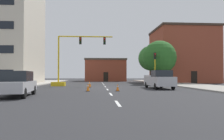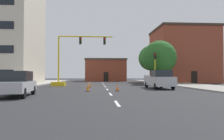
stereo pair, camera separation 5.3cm
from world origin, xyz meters
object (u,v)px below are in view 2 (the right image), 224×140
(traffic_signal_gantry, at_px, (66,70))
(sedan_silver_near_left, at_px, (16,84))
(tree_right_mid, at_px, (160,57))
(traffic_cone_roadside_b, at_px, (89,84))
(traffic_cone_roadside_c, at_px, (90,84))
(tree_right_far, at_px, (151,58))
(pickup_truck_silver, at_px, (159,80))
(traffic_cone_roadside_d, at_px, (88,87))
(traffic_cone_roadside_a, at_px, (117,88))
(traffic_light_pole_right, at_px, (155,61))

(traffic_signal_gantry, relative_size, sedan_silver_near_left, 1.77)
(tree_right_mid, height_order, traffic_cone_roadside_b, tree_right_mid)
(traffic_signal_gantry, bearing_deg, traffic_cone_roadside_c, -29.80)
(traffic_cone_roadside_b, bearing_deg, tree_right_mid, 37.85)
(sedan_silver_near_left, bearing_deg, traffic_cone_roadside_c, 69.93)
(tree_right_far, height_order, tree_right_mid, tree_right_far)
(tree_right_far, bearing_deg, tree_right_mid, -97.20)
(pickup_truck_silver, bearing_deg, traffic_cone_roadside_c, 149.69)
(sedan_silver_near_left, relative_size, traffic_cone_roadside_d, 6.07)
(traffic_cone_roadside_b, bearing_deg, traffic_cone_roadside_c, 89.78)
(traffic_cone_roadside_b, height_order, traffic_cone_roadside_d, traffic_cone_roadside_b)
(pickup_truck_silver, relative_size, traffic_cone_roadside_d, 7.12)
(traffic_cone_roadside_a, bearing_deg, traffic_cone_roadside_c, 109.22)
(sedan_silver_near_left, relative_size, traffic_cone_roadside_c, 7.74)
(traffic_signal_gantry, height_order, traffic_cone_roadside_a, traffic_signal_gantry)
(traffic_light_pole_right, bearing_deg, sedan_silver_near_left, -130.64)
(tree_right_mid, distance_m, pickup_truck_silver, 12.15)
(tree_right_mid, distance_m, traffic_cone_roadside_a, 17.29)
(traffic_cone_roadside_a, height_order, traffic_cone_roadside_b, traffic_cone_roadside_b)
(traffic_cone_roadside_d, bearing_deg, traffic_cone_roadside_c, 90.51)
(sedan_silver_near_left, height_order, traffic_cone_roadside_b, sedan_silver_near_left)
(traffic_signal_gantry, bearing_deg, traffic_light_pole_right, 8.72)
(traffic_cone_roadside_b, height_order, traffic_cone_roadside_c, traffic_cone_roadside_b)
(traffic_light_pole_right, bearing_deg, tree_right_far, 78.23)
(traffic_light_pole_right, height_order, traffic_cone_roadside_b, traffic_light_pole_right)
(tree_right_mid, xyz_separation_m, sedan_silver_near_left, (-15.62, -19.26, -3.48))
(traffic_cone_roadside_a, xyz_separation_m, traffic_cone_roadside_d, (-2.70, -0.06, 0.05))
(pickup_truck_silver, xyz_separation_m, traffic_cone_roadside_b, (-7.68, 2.59, -0.59))
(traffic_light_pole_right, bearing_deg, traffic_signal_gantry, -171.28)
(pickup_truck_silver, bearing_deg, tree_right_far, 78.00)
(traffic_signal_gantry, bearing_deg, traffic_cone_roadside_b, -48.99)
(traffic_light_pole_right, distance_m, sedan_silver_near_left, 21.81)
(traffic_cone_roadside_b, bearing_deg, traffic_light_pole_right, 31.14)
(pickup_truck_silver, bearing_deg, tree_right_mid, 73.25)
(traffic_light_pole_right, height_order, sedan_silver_near_left, traffic_light_pole_right)
(traffic_cone_roadside_b, relative_size, traffic_cone_roadside_c, 1.29)
(traffic_light_pole_right, xyz_separation_m, traffic_cone_roadside_b, (-9.51, -5.75, -3.15))
(traffic_cone_roadside_c, height_order, traffic_cone_roadside_d, traffic_cone_roadside_d)
(traffic_signal_gantry, bearing_deg, tree_right_far, 45.84)
(traffic_light_pole_right, xyz_separation_m, tree_right_mid, (1.53, 2.83, 0.84))
(traffic_cone_roadside_c, bearing_deg, pickup_truck_silver, -30.31)
(traffic_cone_roadside_c, bearing_deg, tree_right_far, 55.46)
(traffic_cone_roadside_c, relative_size, traffic_cone_roadside_d, 0.78)
(tree_right_far, relative_size, pickup_truck_silver, 1.44)
(traffic_cone_roadside_c, bearing_deg, tree_right_mid, 31.21)
(traffic_cone_roadside_b, distance_m, traffic_cone_roadside_c, 1.90)
(tree_right_far, bearing_deg, sedan_silver_near_left, -119.08)
(traffic_signal_gantry, height_order, traffic_cone_roadside_b, traffic_signal_gantry)
(traffic_light_pole_right, distance_m, tree_right_far, 14.67)
(traffic_signal_gantry, bearing_deg, pickup_truck_silver, -30.16)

